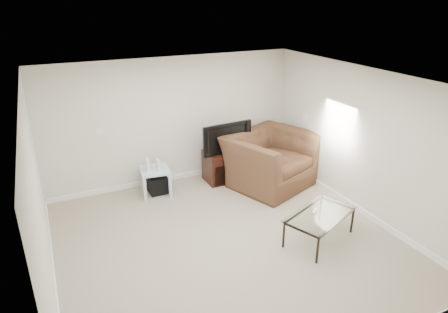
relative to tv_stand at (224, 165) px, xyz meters
name	(u,v)px	position (x,y,z in m)	size (l,w,h in m)	color
floor	(228,242)	(-0.90, -2.05, -0.32)	(5.00, 5.00, 0.00)	tan
ceiling	(228,82)	(-0.90, -2.05, 2.18)	(5.00, 5.00, 0.00)	white
wall_back	(173,121)	(-0.90, 0.45, 0.93)	(5.00, 0.02, 2.50)	silver
wall_left	(39,205)	(-3.40, -2.05, 0.93)	(0.02, 5.00, 2.50)	silver
wall_right	(362,143)	(1.60, -2.05, 0.93)	(0.02, 5.00, 2.50)	silver
plate_back	(99,131)	(-2.30, 0.44, 0.93)	(0.12, 0.02, 0.12)	white
plate_right_switch	(305,118)	(1.59, -0.45, 0.93)	(0.02, 0.09, 0.13)	white
plate_right_outlet	(310,166)	(1.59, -0.75, -0.02)	(0.02, 0.08, 0.12)	white
tv_stand	(224,165)	(0.00, 0.00, 0.00)	(0.77, 0.53, 0.64)	black
dvd_player	(225,156)	(0.00, -0.04, 0.21)	(0.46, 0.32, 0.06)	black
television	(225,137)	(0.00, -0.03, 0.63)	(0.99, 0.20, 0.61)	black
side_table	(156,181)	(-1.44, 0.00, -0.07)	(0.53, 0.53, 0.51)	silver
subwoofer	(157,184)	(-1.41, 0.02, -0.14)	(0.34, 0.34, 0.34)	black
game_console	(148,165)	(-1.57, -0.01, 0.30)	(0.05, 0.17, 0.23)	white
game_case	(158,164)	(-1.38, -0.03, 0.29)	(0.05, 0.15, 0.20)	silver
recliner	(271,151)	(0.75, -0.56, 0.38)	(1.60, 1.04, 1.40)	brown
coffee_table	(319,227)	(0.41, -2.59, -0.09)	(1.16, 0.66, 0.45)	black
remote	(315,211)	(0.38, -2.49, 0.14)	(0.18, 0.05, 0.02)	#B2B2B7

